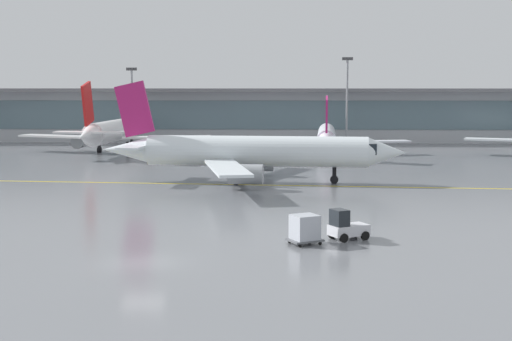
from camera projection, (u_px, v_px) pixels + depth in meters
name	position (u px, v px, depth m)	size (l,w,h in m)	color
ground_plane	(143.00, 262.00, 43.88)	(400.00, 400.00, 0.00)	slate
taxiway_centreline_stripe	(256.00, 185.00, 77.42)	(110.00, 0.36, 0.01)	yellow
terminal_concourse	(235.00, 114.00, 135.21)	(169.49, 11.00, 9.60)	#B2B7BC
gate_airplane_1	(116.00, 131.00, 114.31)	(30.20, 32.57, 10.78)	white
gate_airplane_2	(327.00, 136.00, 111.27)	(24.78, 26.70, 8.84)	silver
taxiing_regional_jet	(253.00, 152.00, 79.08)	(32.56, 30.16, 10.78)	white
baggage_tug	(346.00, 227.00, 50.21)	(2.95, 2.52, 2.10)	silver
cargo_dolly_lead	(305.00, 228.00, 48.77)	(2.61, 2.40, 1.94)	#595B60
apron_light_mast_1	(132.00, 102.00, 128.06)	(1.80, 0.36, 13.16)	gray
apron_light_mast_2	(347.00, 98.00, 125.06)	(1.80, 0.36, 14.81)	gray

